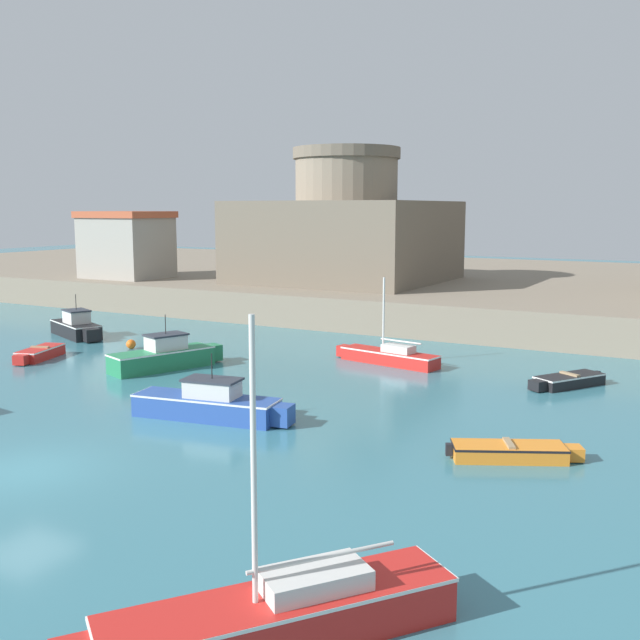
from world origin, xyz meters
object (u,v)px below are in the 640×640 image
object	(u,v)px
motorboat_blue_0	(210,404)
fortress	(346,232)
sailboat_red_4	(389,356)
dinghy_black_5	(568,380)
motorboat_green_2	(165,356)
dinghy_red_6	(39,353)
dinghy_orange_1	(512,451)
harbor_shed_near_wharf	(127,244)
motorboat_black_3	(77,327)
mooring_buoy	(131,344)
sailboat_red_7	(277,615)

from	to	relation	value
motorboat_blue_0	fortress	distance (m)	31.17
sailboat_red_4	dinghy_black_5	distance (m)	8.48
motorboat_green_2	dinghy_red_6	distance (m)	7.12
dinghy_orange_1	fortress	distance (m)	35.16
dinghy_red_6	harbor_shed_near_wharf	bearing A→B (deg)	121.66
motorboat_blue_0	motorboat_black_3	distance (m)	19.94
motorboat_blue_0	sailboat_red_4	world-z (taller)	sailboat_red_4
motorboat_blue_0	mooring_buoy	size ratio (longest dim) A/B	11.98
dinghy_black_5	dinghy_orange_1	bearing A→B (deg)	-88.13
motorboat_black_3	sailboat_red_7	world-z (taller)	sailboat_red_7
sailboat_red_4	fortress	xyz separation A→B (m)	(-11.17, 17.51, 5.22)
sailboat_red_7	fortress	distance (m)	44.42
motorboat_blue_0	sailboat_red_4	size ratio (longest dim) A/B	1.07
sailboat_red_4	harbor_shed_near_wharf	distance (m)	29.75
dinghy_orange_1	motorboat_blue_0	bearing A→B (deg)	-175.46
harbor_shed_near_wharf	fortress	bearing A→B (deg)	21.04
dinghy_red_6	fortress	bearing A→B (deg)	79.70
motorboat_black_3	harbor_shed_near_wharf	distance (m)	15.95
dinghy_black_5	harbor_shed_near_wharf	world-z (taller)	harbor_shed_near_wharf
motorboat_green_2	sailboat_red_4	xyz separation A→B (m)	(8.68, 6.04, -0.21)
sailboat_red_7	harbor_shed_near_wharf	world-z (taller)	harbor_shed_near_wharf
dinghy_red_6	fortress	distance (m)	25.76
dinghy_red_6	sailboat_red_7	xyz separation A→B (m)	(23.38, -15.09, 0.21)
dinghy_orange_1	dinghy_red_6	distance (m)	24.74
motorboat_black_3	fortress	distance (m)	21.35
motorboat_blue_0	motorboat_black_3	bearing A→B (deg)	149.74
dinghy_black_5	dinghy_red_6	size ratio (longest dim) A/B	1.01
motorboat_blue_0	harbor_shed_near_wharf	xyz separation A→B (m)	(-25.43, 23.12, 4.08)
dinghy_black_5	mooring_buoy	distance (m)	22.15
dinghy_orange_1	fortress	xyz separation A→B (m)	(-19.96, 28.44, 5.37)
motorboat_blue_0	sailboat_red_7	distance (m)	14.20
dinghy_red_6	sailboat_red_7	world-z (taller)	sailboat_red_7
motorboat_blue_0	harbor_shed_near_wharf	world-z (taller)	harbor_shed_near_wharf
motorboat_blue_0	dinghy_orange_1	size ratio (longest dim) A/B	1.58
sailboat_red_4	sailboat_red_7	world-z (taller)	sailboat_red_7
sailboat_red_7	dinghy_orange_1	bearing A→B (deg)	84.56
dinghy_red_6	dinghy_orange_1	bearing A→B (deg)	-8.47
dinghy_black_5	sailboat_red_7	world-z (taller)	sailboat_red_7
dinghy_orange_1	sailboat_red_7	distance (m)	11.50
fortress	motorboat_green_2	bearing A→B (deg)	-83.96
dinghy_red_6	mooring_buoy	distance (m)	4.73
harbor_shed_near_wharf	motorboat_black_3	bearing A→B (deg)	-57.88
sailboat_red_4	dinghy_red_6	distance (m)	17.29
motorboat_blue_0	fortress	world-z (taller)	fortress
motorboat_green_2	harbor_shed_near_wharf	size ratio (longest dim) A/B	0.91
motorboat_green_2	mooring_buoy	xyz separation A→B (m)	(-4.88, 2.98, -0.36)
dinghy_black_5	mooring_buoy	xyz separation A→B (m)	(-22.02, -2.44, -0.02)
sailboat_red_4	motorboat_blue_0	bearing A→B (deg)	-98.42
sailboat_red_4	dinghy_red_6	world-z (taller)	sailboat_red_4
motorboat_blue_0	sailboat_red_4	xyz separation A→B (m)	(1.74, 11.77, -0.14)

